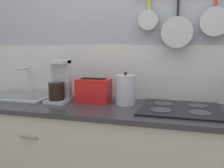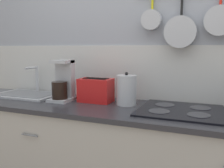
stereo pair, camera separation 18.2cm
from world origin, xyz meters
name	(u,v)px [view 1 (the left image)]	position (x,y,z in m)	size (l,w,h in m)	color
wall_back	(142,55)	(0.00, 0.35, 1.27)	(7.20, 0.15, 2.60)	#999EA8
countertop	(133,110)	(0.00, 0.00, 0.88)	(2.71, 0.63, 0.03)	#2D2D33
sink_basin	(20,95)	(-1.03, 0.11, 0.92)	(0.57, 0.38, 0.26)	#B7BABF
coffee_maker	(59,85)	(-0.61, 0.04, 1.04)	(0.17, 0.19, 0.33)	#B7BABF
toaster	(94,90)	(-0.34, 0.10, 0.99)	(0.28, 0.16, 0.19)	red
kettle	(126,90)	(-0.08, 0.09, 1.01)	(0.15, 0.15, 0.25)	#B7BABF
cooktop	(180,109)	(0.33, 0.05, 0.91)	(0.55, 0.51, 0.01)	black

